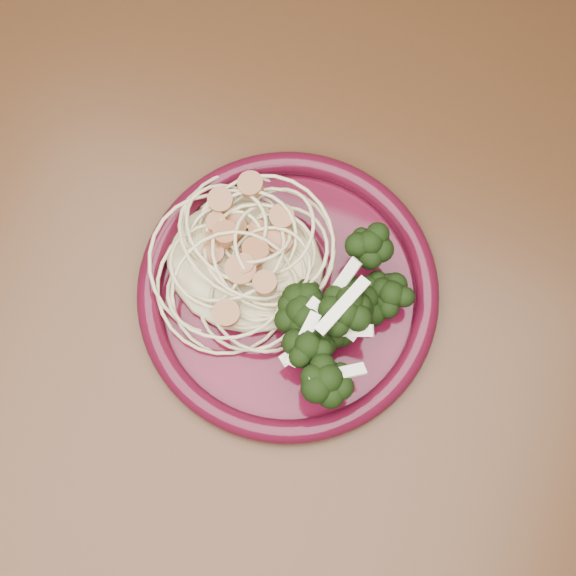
# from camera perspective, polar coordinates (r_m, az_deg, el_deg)

# --- Properties ---
(dining_table) EXTENTS (1.20, 0.80, 0.75)m
(dining_table) POSITION_cam_1_polar(r_m,az_deg,el_deg) (0.76, -6.98, -0.16)
(dining_table) COLOR #472814
(dining_table) RESTS_ON ground
(dinner_plate) EXTENTS (0.29, 0.29, 0.02)m
(dinner_plate) POSITION_cam_1_polar(r_m,az_deg,el_deg) (0.64, -0.00, -0.27)
(dinner_plate) COLOR #480A1B
(dinner_plate) RESTS_ON dining_table
(spaghetti_pile) EXTENTS (0.15, 0.14, 0.03)m
(spaghetti_pile) POSITION_cam_1_polar(r_m,az_deg,el_deg) (0.64, -3.09, 1.94)
(spaghetti_pile) COLOR beige
(spaghetti_pile) RESTS_ON dinner_plate
(scallop_cluster) EXTENTS (0.14, 0.14, 0.04)m
(scallop_cluster) POSITION_cam_1_polar(r_m,az_deg,el_deg) (0.61, -3.26, 2.93)
(scallop_cluster) COLOR #A6683D
(scallop_cluster) RESTS_ON spaghetti_pile
(broccoli_pile) EXTENTS (0.11, 0.15, 0.05)m
(broccoli_pile) POSITION_cam_1_polar(r_m,az_deg,el_deg) (0.62, 3.91, -2.26)
(broccoli_pile) COLOR black
(broccoli_pile) RESTS_ON dinner_plate
(onion_garnish) EXTENTS (0.07, 0.09, 0.05)m
(onion_garnish) POSITION_cam_1_polar(r_m,az_deg,el_deg) (0.59, 4.09, -1.60)
(onion_garnish) COLOR white
(onion_garnish) RESTS_ON broccoli_pile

